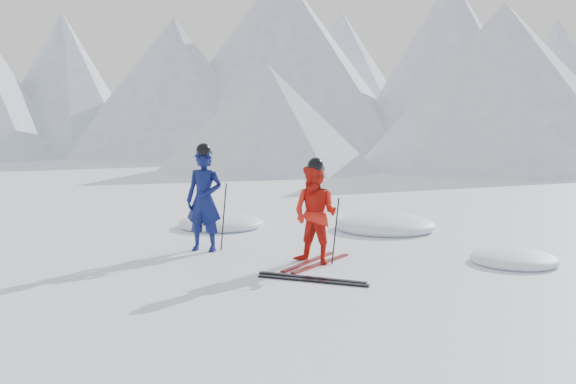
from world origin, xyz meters
The scene contains 12 objects.
ground centered at (0.00, 0.00, 0.00)m, with size 160.00×160.00×0.00m, color white.
skier_blue centered at (-3.23, -0.19, 0.93)m, with size 0.68×0.45×1.86m, color #0C144D.
skier_red centered at (-1.00, -0.03, 0.83)m, with size 0.80×0.63×1.65m, color red.
pole_blue_left centered at (-3.53, -0.04, 0.62)m, with size 0.02×0.02×1.24m, color black.
pole_blue_right centered at (-2.98, 0.06, 0.62)m, with size 0.02×0.02×1.24m, color black.
pole_red_left centered at (-1.30, 0.22, 0.55)m, with size 0.02×0.02×1.10m, color black.
pole_red_right centered at (-0.70, 0.12, 0.55)m, with size 0.02×0.02×1.10m, color black.
ski_worn_left centered at (-1.12, -0.03, 0.01)m, with size 0.09×1.70×0.03m, color black.
ski_worn_right centered at (-0.88, -0.03, 0.01)m, with size 0.09×1.70×0.03m, color black.
ski_loose_a centered at (-0.52, -0.97, 0.01)m, with size 0.09×1.70×0.03m, color black.
ski_loose_b centered at (-0.42, -1.12, 0.01)m, with size 0.09×1.70×0.03m, color black.
snow_lumps centered at (-2.03, 2.87, 0.00)m, with size 8.14×3.79×0.49m.
Camera 1 is at (3.90, -8.71, 2.24)m, focal length 38.00 mm.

